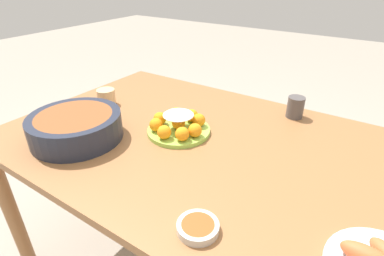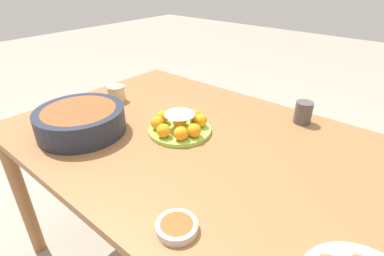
% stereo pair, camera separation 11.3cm
% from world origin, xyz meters
% --- Properties ---
extents(dining_table, '(1.56, 1.00, 0.73)m').
position_xyz_m(dining_table, '(0.00, 0.00, 0.65)').
color(dining_table, '#936038').
rests_on(dining_table, ground_plane).
extents(cake_plate, '(0.25, 0.25, 0.09)m').
position_xyz_m(cake_plate, '(0.13, 0.00, 0.76)').
color(cake_plate, '#99CC4C').
rests_on(cake_plate, dining_table).
extents(serving_bowl, '(0.34, 0.34, 0.10)m').
position_xyz_m(serving_bowl, '(0.42, 0.25, 0.78)').
color(serving_bowl, '#232838').
rests_on(serving_bowl, dining_table).
extents(sauce_bowl, '(0.11, 0.11, 0.02)m').
position_xyz_m(sauce_bowl, '(-0.20, 0.38, 0.74)').
color(sauce_bowl, beige).
rests_on(sauce_bowl, dining_table).
extents(cup_near, '(0.07, 0.07, 0.09)m').
position_xyz_m(cup_near, '(-0.21, -0.39, 0.77)').
color(cup_near, '#4C4747').
rests_on(cup_near, dining_table).
extents(cup_far, '(0.08, 0.08, 0.07)m').
position_xyz_m(cup_far, '(0.57, -0.03, 0.76)').
color(cup_far, '#DBB27F').
rests_on(cup_far, dining_table).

